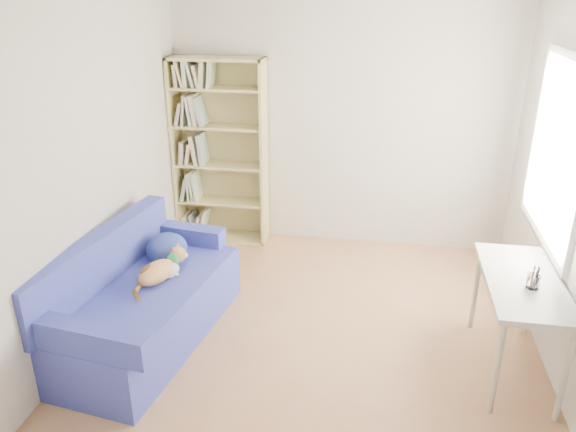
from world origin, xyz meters
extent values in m
plane|color=#A06E48|center=(0.00, 0.00, 0.00)|extent=(4.00, 4.00, 0.00)
cube|color=silver|center=(0.00, 2.00, 1.30)|extent=(3.50, 0.04, 2.60)
cube|color=silver|center=(0.00, -2.00, 1.30)|extent=(3.50, 0.04, 2.60)
cube|color=silver|center=(-1.75, 0.00, 1.30)|extent=(0.04, 4.00, 2.60)
cube|color=white|center=(1.75, 0.60, 1.50)|extent=(0.01, 1.20, 1.30)
cube|color=navy|center=(-1.31, -0.14, 0.22)|extent=(1.09, 1.89, 0.45)
cube|color=navy|center=(-1.65, -0.14, 0.67)|extent=(0.41, 1.79, 0.44)
cube|color=navy|center=(-1.31, 0.67, 0.55)|extent=(0.86, 0.28, 0.20)
cube|color=navy|center=(-1.31, -0.96, 0.55)|extent=(0.86, 0.28, 0.20)
cube|color=navy|center=(-1.29, -0.14, 0.47)|extent=(1.05, 1.74, 0.05)
ellipsoid|color=navy|center=(-1.29, 0.33, 0.58)|extent=(0.34, 0.37, 0.25)
ellipsoid|color=#AE4F13|center=(-1.23, -0.07, 0.57)|extent=(0.29, 0.42, 0.15)
ellipsoid|color=silver|center=(-1.17, 0.04, 0.55)|extent=(0.16, 0.19, 0.09)
ellipsoid|color=#39240F|center=(-1.25, -0.11, 0.60)|extent=(0.16, 0.21, 0.07)
sphere|color=#AE4F13|center=(-1.21, 0.20, 0.60)|extent=(0.13, 0.13, 0.13)
cone|color=#AE4F13|center=(-1.23, 0.23, 0.67)|extent=(0.06, 0.07, 0.07)
cone|color=#AE4F13|center=(-1.23, 0.17, 0.67)|extent=(0.06, 0.07, 0.07)
cylinder|color=#2AD462|center=(-1.21, 0.13, 0.59)|extent=(0.11, 0.06, 0.10)
cylinder|color=#39240F|center=(-1.24, -0.28, 0.54)|extent=(0.05, 0.15, 0.05)
cube|color=tan|center=(-1.72, 1.83, 0.98)|extent=(0.03, 0.31, 1.97)
cube|color=tan|center=(-0.77, 1.83, 0.98)|extent=(0.03, 0.31, 1.97)
cube|color=tan|center=(-1.25, 1.83, 1.95)|extent=(0.98, 0.31, 0.03)
cube|color=tan|center=(-1.25, 1.83, 0.01)|extent=(0.98, 0.31, 0.03)
cube|color=tan|center=(-1.25, 1.97, 0.98)|extent=(0.98, 0.02, 1.97)
cube|color=silver|center=(1.47, -0.04, 0.73)|extent=(0.51, 1.12, 0.04)
cylinder|color=silver|center=(1.68, 0.47, 0.35)|extent=(0.04, 0.04, 0.71)
cylinder|color=silver|center=(1.68, -0.55, 0.35)|extent=(0.04, 0.04, 0.71)
cylinder|color=silver|center=(1.27, 0.47, 0.35)|extent=(0.04, 0.04, 0.71)
cylinder|color=silver|center=(1.27, -0.55, 0.35)|extent=(0.04, 0.04, 0.71)
cylinder|color=white|center=(1.50, -0.15, 0.80)|extent=(0.09, 0.09, 0.10)
camera|label=1|loc=(0.44, -3.69, 2.66)|focal=35.00mm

